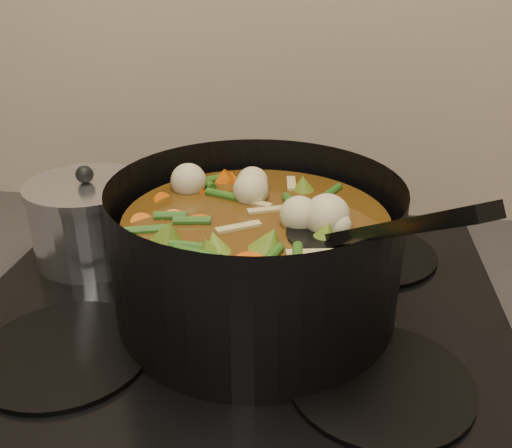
# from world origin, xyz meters

# --- Properties ---
(stovetop) EXTENTS (0.62, 0.54, 0.03)m
(stovetop) POSITION_xyz_m (0.00, 1.93, 0.92)
(stovetop) COLOR black
(stovetop) RESTS_ON counter
(stockpot) EXTENTS (0.40, 0.41, 0.23)m
(stockpot) POSITION_xyz_m (0.02, 1.91, 1.00)
(stockpot) COLOR black
(stockpot) RESTS_ON stovetop
(saucepan) EXTENTS (0.16, 0.16, 0.13)m
(saucepan) POSITION_xyz_m (-0.21, 2.01, 0.98)
(saucepan) COLOR silver
(saucepan) RESTS_ON stovetop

